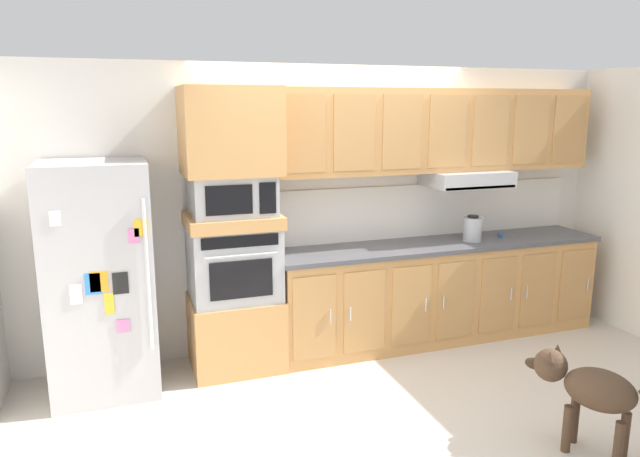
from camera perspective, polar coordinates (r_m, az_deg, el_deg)
name	(u,v)px	position (r m, az deg, el deg)	size (l,w,h in m)	color
ground_plane	(380,386)	(4.77, 5.84, -15.04)	(9.60, 9.60, 0.00)	beige
back_kitchen_wall	(331,206)	(5.35, 1.10, 2.18)	(6.20, 0.12, 2.50)	silver
refrigerator	(100,279)	(4.69, -20.62, -4.64)	(0.76, 0.73, 1.76)	#ADADB2
oven_base_cabinet	(236,332)	(5.02, -8.17, -9.91)	(0.74, 0.62, 0.60)	tan
built_in_oven	(234,262)	(4.83, -8.38, -3.29)	(0.70, 0.62, 0.60)	#A8AAAF
appliance_mid_shelf	(233,220)	(4.75, -8.51, 0.79)	(0.74, 0.62, 0.10)	tan
microwave	(232,194)	(4.71, -8.58, 3.29)	(0.64, 0.54, 0.32)	#A8AAAF
appliance_upper_cabinet	(230,131)	(4.67, -8.78, 9.38)	(0.74, 0.62, 0.68)	tan
lower_cabinet_run	(438,292)	(5.62, 11.44, -6.08)	(3.09, 0.63, 0.88)	tan
countertop_slab	(440,244)	(5.50, 11.61, -1.51)	(3.13, 0.64, 0.04)	#4C4C51
backsplash_panel	(426,210)	(5.69, 10.25, 1.77)	(3.13, 0.02, 0.50)	silver
upper_cabinet_with_hood	(440,133)	(5.47, 11.56, 9.05)	(3.09, 0.48, 0.88)	tan
screwdriver	(501,234)	(5.90, 17.23, -0.55)	(0.16, 0.15, 0.03)	blue
electric_kettle	(472,229)	(5.59, 14.62, -0.03)	(0.17, 0.17, 0.24)	#A8AAAF
dog	(587,388)	(4.13, 24.58, -13.91)	(0.50, 0.73, 0.64)	#473323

